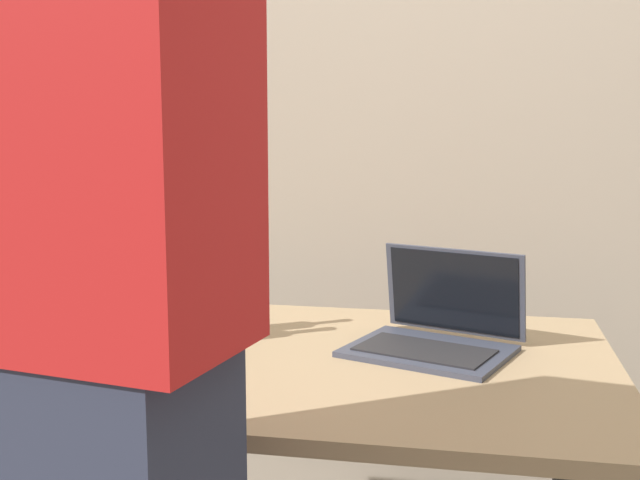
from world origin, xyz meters
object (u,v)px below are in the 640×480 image
object	(u,v)px
laptop	(437,329)
beer_bottle_amber	(221,287)
person_figure	(79,358)
beer_bottle_green	(193,293)

from	to	relation	value
laptop	beer_bottle_amber	world-z (taller)	beer_bottle_amber
person_figure	beer_bottle_amber	bearing A→B (deg)	96.42
laptop	beer_bottle_amber	distance (m)	0.51
beer_bottle_amber	beer_bottle_green	size ratio (longest dim) A/B	0.98
beer_bottle_green	person_figure	xyz separation A→B (m)	(0.13, -0.76, 0.09)
beer_bottle_amber	beer_bottle_green	distance (m)	0.10
laptop	beer_bottle_green	xyz separation A→B (m)	(-0.54, -0.06, 0.07)
laptop	beer_bottle_amber	bearing A→B (deg)	176.12
beer_bottle_amber	person_figure	xyz separation A→B (m)	(0.10, -0.86, 0.09)
beer_bottle_green	person_figure	distance (m)	0.78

